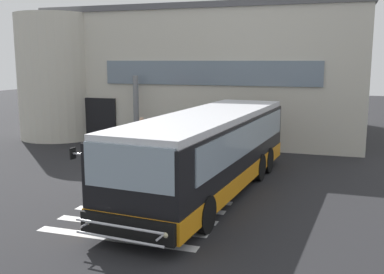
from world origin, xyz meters
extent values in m
cube|color=#232326|center=(0.00, 0.00, -0.01)|extent=(80.00, 90.00, 0.02)
cube|color=silver|center=(2.00, -6.00, 0.00)|extent=(4.40, 0.36, 0.01)
cube|color=silver|center=(2.00, -5.10, 0.00)|extent=(4.40, 0.36, 0.01)
cube|color=silver|center=(2.00, -4.20, 0.00)|extent=(4.40, 0.36, 0.01)
cube|color=silver|center=(2.00, -3.30, 0.00)|extent=(4.40, 0.36, 0.01)
cube|color=silver|center=(2.00, -2.40, 0.00)|extent=(4.40, 0.36, 0.01)
cube|color=beige|center=(0.00, 12.00, 3.47)|extent=(17.09, 12.00, 6.95)
cube|color=#56565B|center=(0.00, 12.00, 7.10)|extent=(17.29, 12.20, 0.30)
cylinder|color=beige|center=(-8.05, 6.50, 3.47)|extent=(4.40, 4.40, 6.95)
cube|color=black|center=(-5.05, 5.95, 1.20)|extent=(1.80, 0.16, 2.40)
cube|color=slate|center=(1.00, 5.96, 3.80)|extent=(11.09, 0.10, 1.20)
cylinder|color=slate|center=(-2.67, 5.40, 1.83)|extent=(0.28, 0.28, 3.65)
cube|color=black|center=(3.18, -1.37, 1.42)|extent=(3.46, 10.74, 2.15)
cube|color=orange|center=(3.18, -1.37, 0.62)|extent=(3.50, 10.78, 0.55)
cube|color=silver|center=(3.18, -1.37, 2.60)|extent=(3.34, 10.53, 0.20)
cube|color=#8C9EAD|center=(2.73, -6.58, 2.02)|extent=(2.35, 0.32, 1.05)
cube|color=#8C9EAD|center=(4.50, -1.19, 1.92)|extent=(0.86, 9.33, 0.95)
cube|color=#8C9EAD|center=(1.92, -0.96, 1.92)|extent=(0.86, 9.33, 0.95)
cube|color=black|center=(2.73, -6.58, 2.38)|extent=(2.15, 0.29, 0.28)
cube|color=black|center=(2.72, -6.71, 0.63)|extent=(2.46, 0.41, 0.52)
sphere|color=beige|center=(3.73, -6.84, 0.65)|extent=(0.18, 0.18, 0.18)
sphere|color=beige|center=(1.69, -6.66, 0.65)|extent=(0.18, 0.18, 0.18)
cylinder|color=#B7B7BF|center=(1.26, -6.25, 2.17)|extent=(0.40, 0.08, 0.05)
cube|color=black|center=(1.06, -6.23, 2.17)|extent=(0.06, 0.20, 0.28)
cylinder|color=black|center=(4.05, -4.94, 0.50)|extent=(0.39, 1.02, 1.00)
cylinder|color=black|center=(1.71, -4.73, 0.50)|extent=(0.39, 1.02, 1.00)
cylinder|color=black|center=(4.54, 0.60, 0.50)|extent=(0.39, 1.02, 1.00)
cylinder|color=black|center=(2.19, 0.80, 0.50)|extent=(0.39, 1.02, 1.00)
cylinder|color=black|center=(4.65, 1.89, 0.50)|extent=(0.39, 1.02, 1.00)
cylinder|color=black|center=(2.31, 2.10, 0.50)|extent=(0.39, 1.02, 1.00)
cylinder|color=#B7B7BF|center=(2.68, -7.08, 0.50)|extent=(2.25, 0.26, 0.06)
cylinder|color=#B7B7BF|center=(2.68, -7.08, 0.80)|extent=(2.25, 0.26, 0.06)
cylinder|color=#B7B7BF|center=(3.67, -6.96, 0.65)|extent=(0.09, 0.50, 0.05)
cylinder|color=#B7B7BF|center=(1.73, -6.79, 0.65)|extent=(0.09, 0.50, 0.05)
cylinder|color=#2D2D33|center=(-1.80, 4.38, 0.42)|extent=(0.15, 0.15, 0.85)
cylinder|color=#2D2D33|center=(-1.93, 4.23, 0.42)|extent=(0.15, 0.15, 0.85)
cube|color=silver|center=(-1.87, 4.30, 1.14)|extent=(0.42, 0.43, 0.58)
sphere|color=tan|center=(-1.87, 4.30, 1.56)|extent=(0.23, 0.23, 0.23)
cylinder|color=silver|center=(-1.70, 4.49, 1.09)|extent=(0.09, 0.09, 0.55)
cylinder|color=silver|center=(-2.03, 4.12, 1.09)|extent=(0.09, 0.09, 0.55)
cube|color=maroon|center=(-1.99, 4.42, 1.12)|extent=(0.33, 0.34, 0.44)
cylinder|color=#4C4233|center=(-0.62, 4.97, 0.42)|extent=(0.15, 0.15, 0.85)
cylinder|color=#4C4233|center=(-0.82, 4.94, 0.42)|extent=(0.15, 0.15, 0.85)
cube|color=#2659A5|center=(-0.72, 4.96, 1.14)|extent=(0.41, 0.28, 0.58)
sphere|color=tan|center=(-0.72, 4.96, 1.56)|extent=(0.23, 0.23, 0.23)
cylinder|color=#2659A5|center=(-0.47, 5.00, 1.09)|extent=(0.09, 0.09, 0.55)
cylinder|color=#2659A5|center=(-0.96, 4.92, 1.09)|extent=(0.09, 0.09, 0.55)
cylinder|color=#1E2338|center=(0.33, 4.95, 0.42)|extent=(0.15, 0.15, 0.85)
cylinder|color=#1E2338|center=(0.15, 4.86, 0.42)|extent=(0.15, 0.15, 0.85)
cube|color=#996633|center=(0.24, 4.90, 1.14)|extent=(0.44, 0.37, 0.58)
sphere|color=tan|center=(0.24, 4.90, 1.56)|extent=(0.23, 0.23, 0.23)
cylinder|color=#996633|center=(0.46, 5.01, 1.09)|extent=(0.09, 0.09, 0.55)
cylinder|color=#996633|center=(0.01, 4.79, 1.09)|extent=(0.09, 0.09, 0.55)
camera|label=1|loc=(7.12, -15.50, 4.43)|focal=41.71mm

